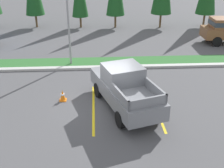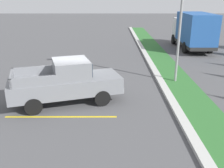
% 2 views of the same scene
% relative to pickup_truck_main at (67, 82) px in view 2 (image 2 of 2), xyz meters
% --- Properties ---
extents(ground_plane, '(120.00, 120.00, 0.00)m').
position_rel_pickup_truck_main_xyz_m(ground_plane, '(-0.90, 0.07, -1.04)').
color(ground_plane, '#4C4C4F').
extents(parking_line_near, '(0.12, 4.80, 0.01)m').
position_rel_pickup_truck_main_xyz_m(parking_line_near, '(-1.53, -0.05, -1.04)').
color(parking_line_near, yellow).
rests_on(parking_line_near, ground).
extents(parking_line_far, '(0.12, 4.80, 0.01)m').
position_rel_pickup_truck_main_xyz_m(parking_line_far, '(1.57, -0.05, -1.04)').
color(parking_line_far, yellow).
rests_on(parking_line_far, ground).
extents(curb_strip, '(56.00, 0.40, 0.15)m').
position_rel_pickup_truck_main_xyz_m(curb_strip, '(-0.90, 5.07, -0.97)').
color(curb_strip, '#B2B2AD').
rests_on(curb_strip, ground).
extents(grass_median, '(56.00, 1.80, 0.06)m').
position_rel_pickup_truck_main_xyz_m(grass_median, '(-0.90, 6.17, -1.01)').
color(grass_median, '#2D662D').
rests_on(grass_median, ground).
extents(pickup_truck_main, '(3.37, 5.54, 2.10)m').
position_rel_pickup_truck_main_xyz_m(pickup_truck_main, '(0.00, 0.00, 0.00)').
color(pickup_truck_main, black).
rests_on(pickup_truck_main, ground).
extents(cargo_truck_distant, '(6.80, 2.50, 3.40)m').
position_rel_pickup_truck_main_xyz_m(cargo_truck_distant, '(-12.54, 9.82, 0.81)').
color(cargo_truck_distant, black).
rests_on(cargo_truck_distant, ground).
extents(street_light, '(0.24, 1.49, 6.93)m').
position_rel_pickup_truck_main_xyz_m(street_light, '(-3.05, 5.82, 2.98)').
color(street_light, gray).
rests_on(street_light, ground).
extents(traffic_cone, '(0.36, 0.36, 0.60)m').
position_rel_pickup_truck_main_xyz_m(traffic_cone, '(-3.12, 0.82, -0.75)').
color(traffic_cone, orange).
rests_on(traffic_cone, ground).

